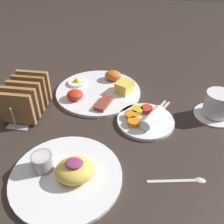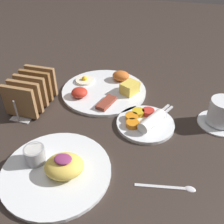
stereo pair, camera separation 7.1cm
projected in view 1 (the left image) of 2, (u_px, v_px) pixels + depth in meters
The scene contains 7 objects.
ground_plane at pixel (97, 129), 0.70m from camera, with size 3.00×3.00×0.00m, color #332823.
plate_breakfast at pixel (100, 90), 0.84m from camera, with size 0.28×0.28×0.05m.
plate_condiments at pixel (146, 119), 0.71m from camera, with size 0.16×0.16×0.04m.
plate_foreground at pixel (66, 173), 0.56m from camera, with size 0.25×0.25×0.06m.
toast_rack at pixel (26, 98), 0.73m from camera, with size 0.10×0.18×0.10m.
coffee_cup at pixel (217, 105), 0.72m from camera, with size 0.12×0.12×0.08m.
teaspoon at pixel (186, 180), 0.55m from camera, with size 0.13×0.03×0.01m.
Camera 1 is at (0.12, -0.51, 0.46)m, focal length 40.00 mm.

